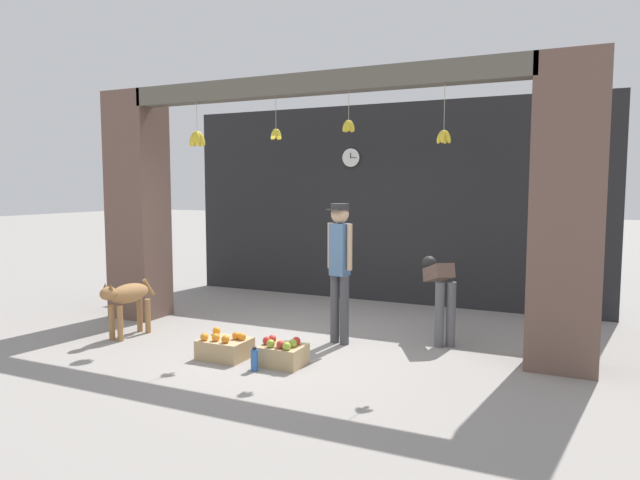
{
  "coord_description": "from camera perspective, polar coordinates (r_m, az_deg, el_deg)",
  "views": [
    {
      "loc": [
        3.0,
        -6.01,
        1.89
      ],
      "look_at": [
        0.0,
        0.42,
        1.22
      ],
      "focal_mm": 32.0,
      "sensor_mm": 36.0,
      "label": 1
    }
  ],
  "objects": [
    {
      "name": "ground_plane",
      "position": [
        6.98,
        -1.47,
        -10.29
      ],
      "size": [
        60.0,
        60.0,
        0.0
      ],
      "primitive_type": "plane",
      "color": "gray"
    },
    {
      "name": "shop_back_wall",
      "position": [
        9.35,
        6.3,
        3.62
      ],
      "size": [
        6.96,
        0.12,
        3.2
      ],
      "primitive_type": "cube",
      "color": "#232326",
      "rests_on": "ground_plane"
    },
    {
      "name": "shop_pillar_left",
      "position": [
        8.6,
        -17.73,
        3.24
      ],
      "size": [
        0.7,
        0.6,
        3.2
      ],
      "primitive_type": "cube",
      "color": "brown",
      "rests_on": "ground_plane"
    },
    {
      "name": "shop_pillar_right",
      "position": [
        6.32,
        23.47,
        2.35
      ],
      "size": [
        0.7,
        0.6,
        3.2
      ],
      "primitive_type": "cube",
      "color": "brown",
      "rests_on": "ground_plane"
    },
    {
      "name": "storefront_awning",
      "position": [
        6.94,
        -1.33,
        15.1
      ],
      "size": [
        5.06,
        0.3,
        0.87
      ],
      "color": "#5B564C"
    },
    {
      "name": "dog",
      "position": [
        7.56,
        -18.71,
        -5.48
      ],
      "size": [
        0.27,
        0.87,
        0.72
      ],
      "rotation": [
        0.0,
        0.0,
        -1.62
      ],
      "color": "#9E7042",
      "rests_on": "ground_plane"
    },
    {
      "name": "shopkeeper",
      "position": [
        6.79,
        1.98,
        -2.13
      ],
      "size": [
        0.34,
        0.29,
        1.69
      ],
      "rotation": [
        0.0,
        0.0,
        2.94
      ],
      "color": "#424247",
      "rests_on": "ground_plane"
    },
    {
      "name": "worker_stooping",
      "position": [
        7.05,
        11.88,
        -4.72
      ],
      "size": [
        0.54,
        0.71,
        1.0
      ],
      "rotation": [
        0.0,
        0.0,
        0.57
      ],
      "color": "#56565B",
      "rests_on": "ground_plane"
    },
    {
      "name": "fruit_crate_oranges",
      "position": [
        6.48,
        -9.5,
        -10.55
      ],
      "size": [
        0.52,
        0.42,
        0.29
      ],
      "color": "tan",
      "rests_on": "ground_plane"
    },
    {
      "name": "fruit_crate_apples",
      "position": [
        6.15,
        -3.74,
        -11.28
      ],
      "size": [
        0.45,
        0.38,
        0.3
      ],
      "color": "tan",
      "rests_on": "ground_plane"
    },
    {
      "name": "water_bottle",
      "position": [
        6.01,
        -6.57,
        -11.81
      ],
      "size": [
        0.08,
        0.08,
        0.25
      ],
      "color": "#2D60AD",
      "rests_on": "ground_plane"
    },
    {
      "name": "wall_clock",
      "position": [
        9.47,
        3.12,
        8.22
      ],
      "size": [
        0.32,
        0.03,
        0.32
      ],
      "color": "black"
    }
  ]
}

